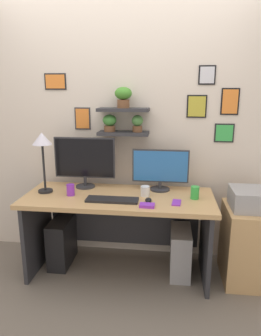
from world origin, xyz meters
The scene contains 17 objects.
ground_plane centered at (0.00, 0.00, 0.00)m, with size 8.00×8.00×0.00m, color #70665B.
back_wall_assembly centered at (0.00, 0.44, 1.35)m, with size 4.40×0.24×2.70m.
desk centered at (0.00, 0.06, 0.54)m, with size 1.67×0.68×0.75m.
monitor_left centered at (-0.36, 0.22, 1.01)m, with size 0.58×0.18×0.48m.
monitor_right centered at (0.36, 0.22, 0.95)m, with size 0.52×0.18×0.38m.
keyboard centered at (-0.03, -0.13, 0.76)m, with size 0.44×0.14×0.02m, color black.
computer_mouse centered at (0.27, -0.12, 0.77)m, with size 0.06×0.09×0.03m, color black.
desk_lamp centered at (-0.68, 0.02, 1.19)m, with size 0.17×0.17×0.55m.
cell_phone centered at (0.50, -0.12, 0.76)m, with size 0.07×0.14×0.01m, color purple.
coffee_mug centered at (0.23, 0.02, 0.80)m, with size 0.08×0.08×0.09m, color white.
pen_cup centered at (-0.42, -0.04, 0.80)m, with size 0.07×0.07×0.10m, color purple.
scissors_tray centered at (0.27, -0.23, 0.76)m, with size 0.12×0.08×0.02m, color purple.
water_cup centered at (0.66, 0.01, 0.81)m, with size 0.07×0.07×0.11m, color green.
drawer_cabinet centered at (1.16, 0.03, 0.34)m, with size 0.44×0.50×0.67m, color tan.
printer centered at (1.16, 0.03, 0.76)m, with size 0.38×0.34×0.17m, color #9E9EA3.
computer_tower_left centered at (-0.58, 0.09, 0.22)m, with size 0.18×0.40×0.45m, color black.
computer_tower_right centered at (0.56, 0.05, 0.22)m, with size 0.18×0.40×0.43m, color #99999E.
Camera 1 is at (0.43, -2.57, 1.67)m, focal length 33.33 mm.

